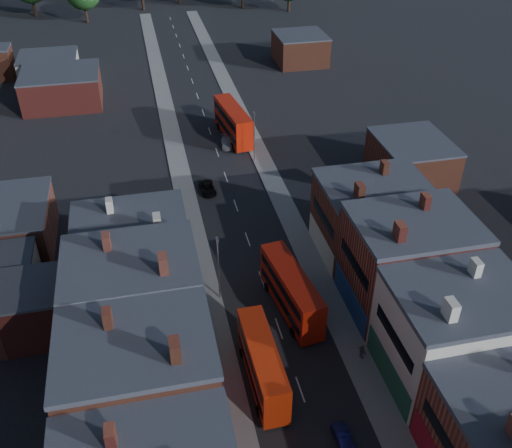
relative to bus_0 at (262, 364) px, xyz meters
name	(u,v)px	position (x,y,z in m)	size (l,w,h in m)	color
pavement_west	(187,203)	(-3.27, 32.38, -2.45)	(3.00, 200.00, 0.12)	gray
pavement_east	(278,192)	(9.73, 32.38, -2.45)	(3.00, 200.00, 0.12)	gray
lamp_post_2	(218,264)	(-1.97, 12.38, 2.20)	(0.25, 0.70, 8.12)	slate
lamp_post_3	(254,133)	(8.43, 42.38, 2.20)	(0.25, 0.70, 8.12)	slate
bus_0	(262,364)	(0.00, 0.00, 0.00)	(2.87, 10.80, 4.65)	red
bus_1	(291,291)	(5.16, 8.90, 0.18)	(4.15, 11.78, 4.98)	#A61809
bus_2	(233,122)	(6.73, 51.05, 0.40)	(4.38, 12.72, 5.38)	red
car_1	(344,440)	(5.20, -7.83, -1.96)	(1.15, 3.29, 1.08)	#131756
car_2	(208,188)	(0.02, 34.82, -1.91)	(1.97, 4.28, 1.19)	black
car_3	(227,143)	(5.14, 48.26, -1.90)	(1.70, 4.17, 1.21)	silver
ped_1	(222,406)	(-4.22, -2.59, -1.53)	(0.83, 0.46, 1.72)	#47281C
ped_3	(362,352)	(10.11, 0.71, -1.55)	(0.98, 0.45, 1.67)	#5B574E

